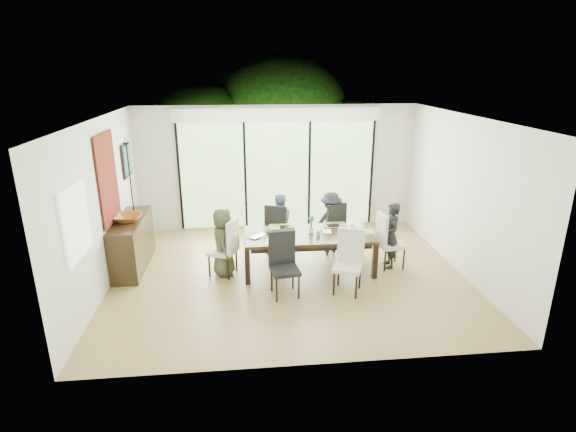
{
  "coord_description": "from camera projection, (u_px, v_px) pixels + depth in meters",
  "views": [
    {
      "loc": [
        -0.76,
        -7.07,
        3.46
      ],
      "look_at": [
        0.0,
        0.25,
        1.0
      ],
      "focal_mm": 28.0,
      "sensor_mm": 36.0,
      "label": 1
    }
  ],
  "objects": [
    {
      "name": "placemat_far_r",
      "position": [
        335.0,
        225.0,
        8.23
      ],
      "size": [
        0.41,
        0.3,
        0.01
      ],
      "primitive_type": "cube",
      "color": "olive",
      "rests_on": "table_top"
    },
    {
      "name": "wall_back",
      "position": [
        277.0,
        168.0,
        9.78
      ],
      "size": [
        6.0,
        0.02,
        2.7
      ],
      "primitive_type": "cube",
      "color": "beige",
      "rests_on": "floor"
    },
    {
      "name": "art_canvas",
      "position": [
        127.0,
        160.0,
        8.6
      ],
      "size": [
        0.01,
        0.45,
        0.55
      ],
      "primitive_type": "cube",
      "color": "#1C4D5A",
      "rests_on": "wall_left"
    },
    {
      "name": "candle",
      "position": [
        126.0,
        140.0,
        7.79
      ],
      "size": [
        0.04,
        0.04,
        0.1
      ],
      "primitive_type": "cylinder",
      "color": "silver",
      "rests_on": "sideboard"
    },
    {
      "name": "wall_front",
      "position": [
        313.0,
        264.0,
        5.04
      ],
      "size": [
        6.0,
        0.02,
        2.7
      ],
      "primitive_type": "cube",
      "color": "white",
      "rests_on": "floor"
    },
    {
      "name": "book",
      "position": [
        322.0,
        232.0,
        7.87
      ],
      "size": [
        0.16,
        0.21,
        0.02
      ],
      "primitive_type": "imported",
      "rotation": [
        0.0,
        0.0,
        -0.04
      ],
      "color": "white",
      "rests_on": "table_top"
    },
    {
      "name": "mullion_b",
      "position": [
        245.0,
        176.0,
        9.71
      ],
      "size": [
        0.05,
        0.04,
        2.3
      ],
      "primitive_type": "cube",
      "color": "black",
      "rests_on": "wall_back"
    },
    {
      "name": "mullion_a",
      "position": [
        180.0,
        178.0,
        9.57
      ],
      "size": [
        0.05,
        0.04,
        2.3
      ],
      "primitive_type": "cube",
      "color": "black",
      "rests_on": "wall_back"
    },
    {
      "name": "table_apron",
      "position": [
        309.0,
        240.0,
        7.84
      ],
      "size": [
        2.04,
        0.84,
        0.09
      ],
      "primitive_type": "cube",
      "color": "black",
      "rests_on": "floor"
    },
    {
      "name": "chair_near_left",
      "position": [
        285.0,
        266.0,
        6.99
      ],
      "size": [
        0.48,
        0.48,
        1.02
      ],
      "primitive_type": null,
      "rotation": [
        0.0,
        0.0,
        0.15
      ],
      "color": "black",
      "rests_on": "floor"
    },
    {
      "name": "table_leg_bl",
      "position": [
        247.0,
        247.0,
        8.22
      ],
      "size": [
        0.08,
        0.08,
        0.64
      ],
      "primitive_type": "cube",
      "color": "black",
      "rests_on": "floor"
    },
    {
      "name": "chair_far_left",
      "position": [
        279.0,
        228.0,
        8.62
      ],
      "size": [
        0.56,
        0.56,
        1.02
      ],
      "primitive_type": null,
      "rotation": [
        0.0,
        0.0,
        2.76
      ],
      "color": "black",
      "rests_on": "floor"
    },
    {
      "name": "platter_base",
      "position": [
        279.0,
        240.0,
        7.46
      ],
      "size": [
        0.24,
        0.24,
        0.02
      ],
      "primitive_type": "cube",
      "color": "white",
      "rests_on": "table_top"
    },
    {
      "name": "foliage_right",
      "position": [
        349.0,
        150.0,
        12.37
      ],
      "size": [
        2.8,
        2.8,
        2.8
      ],
      "primitive_type": "sphere",
      "color": "#14380F",
      "rests_on": "ground"
    },
    {
      "name": "art_frame",
      "position": [
        126.0,
        160.0,
        8.59
      ],
      "size": [
        0.03,
        0.55,
        0.65
      ],
      "primitive_type": "cube",
      "color": "black",
      "rests_on": "wall_left"
    },
    {
      "name": "chair_left_end",
      "position": [
        222.0,
        247.0,
        7.71
      ],
      "size": [
        0.56,
        0.56,
        1.02
      ],
      "primitive_type": null,
      "rotation": [
        0.0,
        0.0,
        -1.96
      ],
      "color": "silver",
      "rests_on": "floor"
    },
    {
      "name": "bowl",
      "position": [
        128.0,
        218.0,
        7.77
      ],
      "size": [
        0.48,
        0.48,
        0.12
      ],
      "primitive_type": "imported",
      "color": "brown",
      "rests_on": "sideboard"
    },
    {
      "name": "chair_far_right",
      "position": [
        330.0,
        226.0,
        8.71
      ],
      "size": [
        0.56,
        0.56,
        1.02
      ],
      "primitive_type": null,
      "rotation": [
        0.0,
        0.0,
        3.54
      ],
      "color": "black",
      "rests_on": "floor"
    },
    {
      "name": "table_leg_fl",
      "position": [
        248.0,
        266.0,
        7.41
      ],
      "size": [
        0.08,
        0.08,
        0.64
      ],
      "primitive_type": "cube",
      "color": "black",
      "rests_on": "floor"
    },
    {
      "name": "laptop",
      "position": [
        260.0,
        237.0,
        7.62
      ],
      "size": [
        0.35,
        0.36,
        0.02
      ],
      "primitive_type": "imported",
      "rotation": [
        0.0,
        0.0,
        0.8
      ],
      "color": "silver",
      "rests_on": "table_top"
    },
    {
      "name": "papers",
      "position": [
        349.0,
        233.0,
        7.82
      ],
      "size": [
        0.28,
        0.2,
        0.0
      ],
      "primitive_type": "cube",
      "color": "white",
      "rests_on": "table_top"
    },
    {
      "name": "floor",
      "position": [
        289.0,
        275.0,
        7.84
      ],
      "size": [
        6.0,
        5.0,
        0.01
      ],
      "primitive_type": "cube",
      "color": "brown",
      "rests_on": "ground"
    },
    {
      "name": "side_window",
      "position": [
        76.0,
        222.0,
        5.94
      ],
      "size": [
        0.02,
        0.9,
        1.0
      ],
      "primitive_type": "cube",
      "color": "#8CAD7F",
      "rests_on": "wall_left"
    },
    {
      "name": "sideboard",
      "position": [
        133.0,
        243.0,
        8.03
      ],
      "size": [
        0.45,
        1.61,
        0.91
      ],
      "primitive_type": "cube",
      "color": "black",
      "rests_on": "floor"
    },
    {
      "name": "tablet_far_r",
      "position": [
        333.0,
        225.0,
        8.18
      ],
      "size": [
        0.22,
        0.16,
        0.01
      ],
      "primitive_type": "cube",
      "color": "black",
      "rests_on": "table_top"
    },
    {
      "name": "chair_right_end",
      "position": [
        392.0,
        240.0,
        8.01
      ],
      "size": [
        0.46,
        0.46,
        1.02
      ],
      "primitive_type": null,
      "rotation": [
        0.0,
        0.0,
        1.66
      ],
      "color": "silver",
      "rests_on": "floor"
    },
    {
      "name": "rail_top",
      "position": [
        272.0,
        184.0,
        11.63
      ],
      "size": [
        6.0,
        0.08,
        0.06
      ],
      "primitive_type": "cube",
      "color": "brown",
      "rests_on": "deck"
    },
    {
      "name": "placemat_far_l",
      "position": [
        281.0,
        227.0,
        8.13
      ],
      "size": [
        0.41,
        0.3,
        0.01
      ],
      "primitive_type": "cube",
      "color": "#A0C145",
      "rests_on": "table_top"
    },
    {
      "name": "cup_b",
      "position": [
        318.0,
        233.0,
        7.71
      ],
      "size": [
        0.11,
        0.11,
        0.09
      ],
      "primitive_type": "imported",
      "rotation": [
        0.0,
        0.0,
        1.8
      ],
      "color": "white",
      "rests_on": "table_top"
    },
    {
      "name": "placemat_paper",
      "position": [
        279.0,
        241.0,
        7.46
      ],
      "size": [
        0.41,
        0.3,
        0.01
      ],
      "primitive_type": "cube",
      "color": "white",
      "rests_on": "table_top"
    },
    {
      "name": "tapestry",
      "position": [
        108.0,
        179.0,
        7.38
      ],
      "size": [
        0.02,
        1.0,
        1.5
      ],
      "primitive_type": "cube",
      "color": "maroon",
      "rests_on": "wall_left"
    },
    {
      "name": "ceiling",
      "position": [
        290.0,
        117.0,
        6.98
      ],
      "size": [
        6.0,
        5.0,
        0.01
      ],
      "primitive_type": "cube",
      "color": "white",
      "rests_on": "wall_back"
    },
    {
      "name": "blinds_header",
      "position": [
        277.0,
        115.0,
        9.36
      ],
      "size": [
        4.4,
        0.06,
        0.28
      ],
      "primitive_type": "cube",
      "color": "white",
      "rests_on": "wall_back"
    },
    {
      "name": "placemat_right",
      "position": [
        362.0,
        231.0,
        7.89
      ],
      "size": [
        0.41,
        0.3,
        0.01
      ],
      "primitive_type": "cube",
      "color": "#77AB3D",
      "rests_on": "table_top"
    },
    {
      "name": "wall_left",
      "position": [
        101.0,
        206.0,
        7.11
      ],
      "size": [
        0.02,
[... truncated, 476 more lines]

